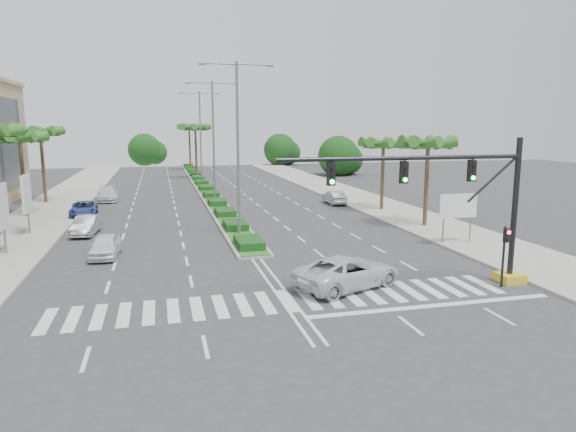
# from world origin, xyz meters

# --- Properties ---
(ground) EXTENTS (160.00, 160.00, 0.00)m
(ground) POSITION_xyz_m (0.00, 0.00, 0.00)
(ground) COLOR #333335
(ground) RESTS_ON ground
(footpath_right) EXTENTS (6.00, 120.00, 0.15)m
(footpath_right) POSITION_xyz_m (15.20, 20.00, 0.07)
(footpath_right) COLOR gray
(footpath_right) RESTS_ON ground
(footpath_left) EXTENTS (6.00, 120.00, 0.15)m
(footpath_left) POSITION_xyz_m (-15.20, 20.00, 0.07)
(footpath_left) COLOR gray
(footpath_left) RESTS_ON ground
(median) EXTENTS (2.20, 75.00, 0.20)m
(median) POSITION_xyz_m (0.00, 45.00, 0.10)
(median) COLOR gray
(median) RESTS_ON ground
(median_grass) EXTENTS (1.80, 75.00, 0.04)m
(median_grass) POSITION_xyz_m (0.00, 45.00, 0.22)
(median_grass) COLOR #2C5F20
(median_grass) RESTS_ON median
(signal_gantry) EXTENTS (12.60, 1.20, 7.20)m
(signal_gantry) POSITION_xyz_m (9.27, -0.00, 3.46)
(signal_gantry) COLOR gold
(signal_gantry) RESTS_ON ground
(pedestrian_signal) EXTENTS (0.28, 0.36, 3.00)m
(pedestrian_signal) POSITION_xyz_m (10.60, -0.68, 2.04)
(pedestrian_signal) COLOR black
(pedestrian_signal) RESTS_ON ground
(direction_sign) EXTENTS (2.70, 0.11, 3.40)m
(direction_sign) POSITION_xyz_m (13.50, 7.99, 2.45)
(direction_sign) COLOR slate
(direction_sign) RESTS_ON ground
(billboard_near) EXTENTS (0.18, 2.10, 4.35)m
(billboard_near) POSITION_xyz_m (-14.50, 12.00, 2.96)
(billboard_near) COLOR slate
(billboard_near) RESTS_ON ground
(billboard_far) EXTENTS (0.18, 2.10, 4.35)m
(billboard_far) POSITION_xyz_m (-14.50, 18.00, 2.96)
(billboard_far) COLOR slate
(billboard_far) RESTS_ON ground
(palm_left_far) EXTENTS (4.57, 4.68, 7.35)m
(palm_left_far) POSITION_xyz_m (-16.50, 26.00, 6.50)
(palm_left_far) COLOR brown
(palm_left_far) RESTS_ON ground
(palm_left_end) EXTENTS (4.57, 4.68, 7.75)m
(palm_left_end) POSITION_xyz_m (-16.50, 34.00, 6.88)
(palm_left_end) COLOR brown
(palm_left_end) RESTS_ON ground
(palm_right_near) EXTENTS (4.57, 4.68, 7.05)m
(palm_right_near) POSITION_xyz_m (14.50, 14.00, 6.20)
(palm_right_near) COLOR brown
(palm_right_near) RESTS_ON ground
(palm_right_far) EXTENTS (4.57, 4.68, 6.75)m
(palm_right_far) POSITION_xyz_m (14.50, 22.00, 5.91)
(palm_right_far) COLOR brown
(palm_right_far) RESTS_ON ground
(palm_median_a) EXTENTS (4.57, 4.68, 8.05)m
(palm_median_a) POSITION_xyz_m (0.00, 55.00, 7.17)
(palm_median_a) COLOR brown
(palm_median_a) RESTS_ON ground
(palm_median_b) EXTENTS (4.57, 4.68, 8.05)m
(palm_median_b) POSITION_xyz_m (0.00, 70.00, 7.17)
(palm_median_b) COLOR brown
(palm_median_b) RESTS_ON ground
(streetlight_near) EXTENTS (5.10, 0.25, 12.00)m
(streetlight_near) POSITION_xyz_m (0.00, 14.00, 6.81)
(streetlight_near) COLOR slate
(streetlight_near) RESTS_ON ground
(streetlight_mid) EXTENTS (5.10, 0.25, 12.00)m
(streetlight_mid) POSITION_xyz_m (0.00, 30.00, 6.81)
(streetlight_mid) COLOR slate
(streetlight_mid) RESTS_ON ground
(streetlight_far) EXTENTS (5.10, 0.25, 12.00)m
(streetlight_far) POSITION_xyz_m (0.00, 46.00, 6.81)
(streetlight_far) COLOR slate
(streetlight_far) RESTS_ON ground
(car_parked_a) EXTENTS (1.79, 4.01, 1.34)m
(car_parked_a) POSITION_xyz_m (-8.65, 10.25, 0.67)
(car_parked_a) COLOR white
(car_parked_a) RESTS_ON ground
(car_parked_b) EXTENTS (1.89, 4.25, 1.36)m
(car_parked_b) POSITION_xyz_m (-10.59, 17.31, 0.68)
(car_parked_b) COLOR #A1A1A6
(car_parked_b) RESTS_ON ground
(car_parked_c) EXTENTS (2.44, 4.79, 1.30)m
(car_parked_c) POSITION_xyz_m (-11.80, 25.38, 0.65)
(car_parked_c) COLOR navy
(car_parked_c) RESTS_ON ground
(car_parked_d) EXTENTS (2.28, 5.02, 1.43)m
(car_parked_d) POSITION_xyz_m (-10.68, 34.62, 0.71)
(car_parked_d) COLOR silver
(car_parked_d) RESTS_ON ground
(car_crossing) EXTENTS (6.11, 4.48, 1.54)m
(car_crossing) POSITION_xyz_m (3.32, 1.20, 0.77)
(car_crossing) COLOR silver
(car_crossing) RESTS_ON ground
(car_right) EXTENTS (1.43, 4.02, 1.32)m
(car_right) POSITION_xyz_m (11.54, 26.79, 0.66)
(car_right) COLOR #A0A1A5
(car_right) RESTS_ON ground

